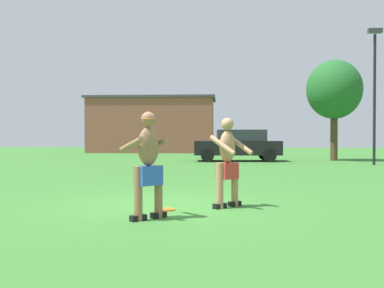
{
  "coord_description": "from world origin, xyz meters",
  "views": [
    {
      "loc": [
        1.02,
        -8.28,
        1.31
      ],
      "look_at": [
        0.52,
        -0.44,
        1.15
      ],
      "focal_mm": 42.29,
      "sensor_mm": 36.0,
      "label": 1
    }
  ],
  "objects": [
    {
      "name": "tree_left_field",
      "position": [
        6.82,
        15.3,
        3.62
      ],
      "size": [
        2.81,
        2.81,
        5.16
      ],
      "color": "#4C3823",
      "rests_on": "ground_plane"
    },
    {
      "name": "lamp_post",
      "position": [
        7.73,
        11.97,
        3.64
      ],
      "size": [
        0.6,
        0.24,
        5.97
      ],
      "color": "black",
      "rests_on": "ground_plane"
    },
    {
      "name": "outbuilding_behind_lot",
      "position": [
        -4.24,
        26.8,
        2.12
      ],
      "size": [
        9.68,
        5.68,
        4.22
      ],
      "color": "brown",
      "rests_on": "ground_plane"
    },
    {
      "name": "car_black_mid_lot",
      "position": [
        1.9,
        14.56,
        0.82
      ],
      "size": [
        4.38,
        2.19,
        1.58
      ],
      "color": "black",
      "rests_on": "ground_plane"
    },
    {
      "name": "frisbee",
      "position": [
        0.09,
        -0.49,
        0.01
      ],
      "size": [
        0.27,
        0.27,
        0.03
      ],
      "primitive_type": "cylinder",
      "color": "orange",
      "rests_on": "ground_plane"
    },
    {
      "name": "ground_plane",
      "position": [
        0.0,
        0.0,
        0.0
      ],
      "size": [
        80.0,
        80.0,
        0.0
      ],
      "primitive_type": "plane",
      "color": "#38752D"
    },
    {
      "name": "player_in_red",
      "position": [
        1.14,
        -0.11,
        0.85
      ],
      "size": [
        0.81,
        0.68,
        1.62
      ],
      "color": "black",
      "rests_on": "ground_plane"
    },
    {
      "name": "player_with_cap",
      "position": [
        -0.1,
        -1.34,
        0.92
      ],
      "size": [
        0.79,
        0.85,
        1.68
      ],
      "color": "black",
      "rests_on": "ground_plane"
    }
  ]
}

